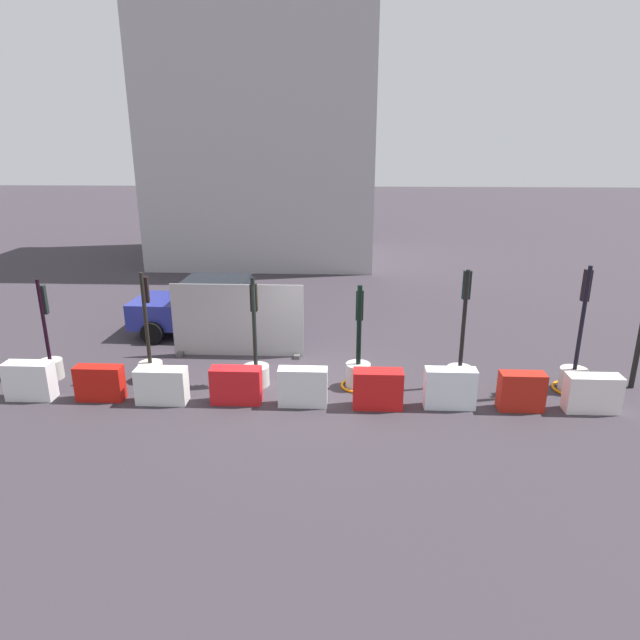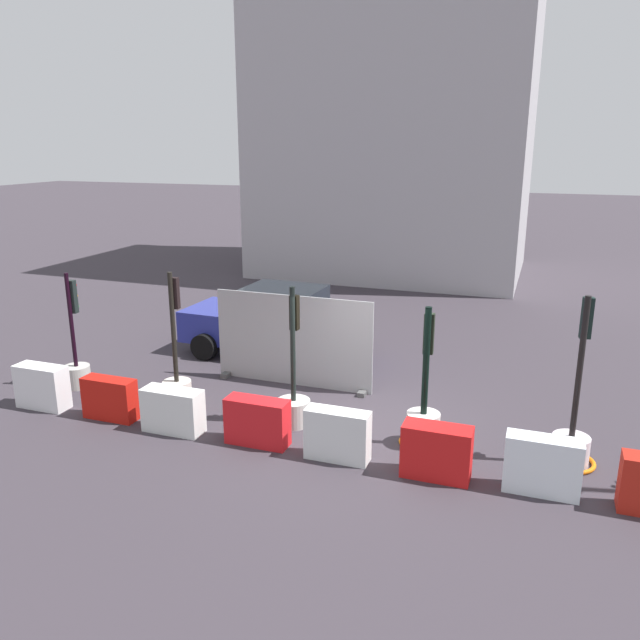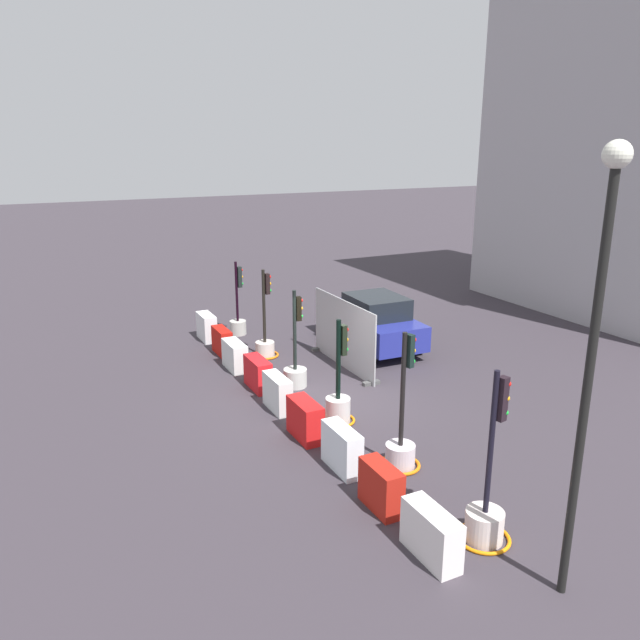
% 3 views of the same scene
% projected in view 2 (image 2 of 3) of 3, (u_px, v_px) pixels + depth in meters
% --- Properties ---
extents(ground_plane, '(120.00, 120.00, 0.00)m').
position_uv_depth(ground_plane, '(359.00, 429.00, 11.85)').
color(ground_plane, '#363037').
extents(traffic_light_0, '(0.56, 0.56, 2.55)m').
position_uv_depth(traffic_light_0, '(76.00, 365.00, 13.78)').
color(traffic_light_0, '#AFADA5').
rests_on(traffic_light_0, ground_plane).
extents(traffic_light_1, '(0.85, 0.85, 2.74)m').
position_uv_depth(traffic_light_1, '(177.00, 381.00, 12.98)').
color(traffic_light_1, beige).
rests_on(traffic_light_1, ground_plane).
extents(traffic_light_2, '(0.64, 0.64, 2.69)m').
position_uv_depth(traffic_light_2, '(294.00, 400.00, 11.95)').
color(traffic_light_2, '#B3B2AC').
rests_on(traffic_light_2, ground_plane).
extents(traffic_light_3, '(0.83, 0.83, 2.53)m').
position_uv_depth(traffic_light_3, '(423.00, 419.00, 11.15)').
color(traffic_light_3, beige).
rests_on(traffic_light_3, ground_plane).
extents(traffic_light_4, '(0.85, 0.85, 2.89)m').
position_uv_depth(traffic_light_4, '(572.00, 438.00, 10.48)').
color(traffic_light_4, silver).
rests_on(traffic_light_4, ground_plane).
extents(construction_barrier_0, '(1.07, 0.43, 0.89)m').
position_uv_depth(construction_barrier_0, '(42.00, 387.00, 12.72)').
color(construction_barrier_0, silver).
rests_on(construction_barrier_0, ground_plane).
extents(construction_barrier_1, '(1.07, 0.37, 0.82)m').
position_uv_depth(construction_barrier_1, '(110.00, 399.00, 12.22)').
color(construction_barrier_1, red).
rests_on(construction_barrier_1, ground_plane).
extents(construction_barrier_2, '(1.14, 0.44, 0.82)m').
position_uv_depth(construction_barrier_2, '(173.00, 411.00, 11.67)').
color(construction_barrier_2, silver).
rests_on(construction_barrier_2, ground_plane).
extents(construction_barrier_3, '(1.13, 0.42, 0.84)m').
position_uv_depth(construction_barrier_3, '(257.00, 422.00, 11.19)').
color(construction_barrier_3, red).
rests_on(construction_barrier_3, ground_plane).
extents(construction_barrier_4, '(1.09, 0.38, 0.89)m').
position_uv_depth(construction_barrier_4, '(337.00, 435.00, 10.63)').
color(construction_barrier_4, silver).
rests_on(construction_barrier_4, ground_plane).
extents(construction_barrier_5, '(1.10, 0.46, 0.88)m').
position_uv_depth(construction_barrier_5, '(437.00, 452.00, 10.06)').
color(construction_barrier_5, red).
rests_on(construction_barrier_5, ground_plane).
extents(construction_barrier_6, '(1.12, 0.39, 0.92)m').
position_uv_depth(construction_barrier_6, '(543.00, 466.00, 9.60)').
color(construction_barrier_6, white).
rests_on(construction_barrier_6, ground_plane).
extents(car_blue_estate, '(4.39, 2.28, 1.76)m').
position_uv_depth(car_blue_estate, '(273.00, 322.00, 15.77)').
color(car_blue_estate, navy).
rests_on(car_blue_estate, ground_plane).
extents(building_main_facade, '(10.65, 7.87, 13.27)m').
position_uv_depth(building_main_facade, '(398.00, 102.00, 24.86)').
color(building_main_facade, '#A7A3A8').
rests_on(building_main_facade, ground_plane).
extents(site_fence_panel, '(3.60, 0.50, 2.03)m').
position_uv_depth(site_fence_panel, '(293.00, 343.00, 13.79)').
color(site_fence_panel, '#9D9EA0').
rests_on(site_fence_panel, ground_plane).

